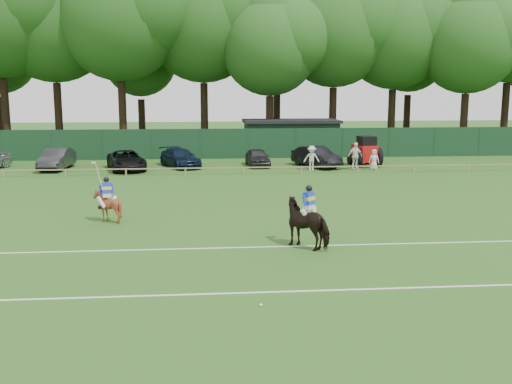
{
  "coord_description": "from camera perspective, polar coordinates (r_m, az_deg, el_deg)",
  "views": [
    {
      "loc": [
        -1.79,
        -22.69,
        5.97
      ],
      "look_at": [
        0.5,
        3.0,
        1.4
      ],
      "focal_mm": 42.0,
      "sensor_mm": 36.0,
      "label": 1
    }
  ],
  "objects": [
    {
      "name": "horse_dark",
      "position": [
        22.54,
        5.02,
        -2.96
      ],
      "size": [
        2.22,
        2.22,
        1.82
      ],
      "primitive_type": "imported",
      "rotation": [
        0.0,
        0.0,
        3.93
      ],
      "color": "black",
      "rests_on": "ground"
    },
    {
      "name": "suv_black",
      "position": [
        44.1,
        -12.24,
        2.96
      ],
      "size": [
        3.55,
        5.47,
        1.4
      ],
      "primitive_type": "imported",
      "rotation": [
        0.0,
        0.0,
        0.26
      ],
      "color": "black",
      "rests_on": "ground"
    },
    {
      "name": "polo_ball",
      "position": [
        16.71,
        0.47,
        -10.72
      ],
      "size": [
        0.09,
        0.09,
        0.09
      ],
      "primitive_type": "sphere",
      "color": "silver",
      "rests_on": "ground"
    },
    {
      "name": "spectator_left",
      "position": [
        43.22,
        5.32,
        3.24
      ],
      "size": [
        1.2,
        0.78,
        1.75
      ],
      "primitive_type": "imported",
      "rotation": [
        0.0,
        0.0,
        -0.12
      ],
      "color": "silver",
      "rests_on": "ground"
    },
    {
      "name": "estate_black",
      "position": [
        45.0,
        5.78,
        3.35
      ],
      "size": [
        3.38,
        4.87,
        1.52
      ],
      "primitive_type": "imported",
      "rotation": [
        0.0,
        0.0,
        0.43
      ],
      "color": "black",
      "rests_on": "ground"
    },
    {
      "name": "rider_dark",
      "position": [
        22.37,
        5.08,
        -0.99
      ],
      "size": [
        0.76,
        0.76,
        1.41
      ],
      "rotation": [
        0.0,
        0.0,
        3.93
      ],
      "color": "silver",
      "rests_on": "ground"
    },
    {
      "name": "horse_chestnut",
      "position": [
        27.42,
        -13.98,
        -1.31
      ],
      "size": [
        1.4,
        1.51,
        1.42
      ],
      "primitive_type": "imported",
      "rotation": [
        0.0,
        0.0,
        3.36
      ],
      "color": "maroon",
      "rests_on": "ground"
    },
    {
      "name": "spectator_right",
      "position": [
        44.06,
        11.17,
        3.05
      ],
      "size": [
        0.81,
        0.63,
        1.48
      ],
      "primitive_type": "imported",
      "rotation": [
        0.0,
        0.0,
        -0.23
      ],
      "color": "silver",
      "rests_on": "ground"
    },
    {
      "name": "ground",
      "position": [
        23.53,
        -0.57,
        -4.65
      ],
      "size": [
        160.0,
        160.0,
        0.0
      ],
      "primitive_type": "plane",
      "color": "#1E4C14",
      "rests_on": "ground"
    },
    {
      "name": "pitch_lines",
      "position": [
        20.17,
        0.23,
        -7.15
      ],
      "size": [
        60.0,
        5.1,
        0.01
      ],
      "color": "silver",
      "rests_on": "ground"
    },
    {
      "name": "tractor",
      "position": [
        45.96,
        10.34,
        3.78
      ],
      "size": [
        2.16,
        2.93,
        2.28
      ],
      "rotation": [
        0.0,
        0.0,
        0.13
      ],
      "color": "#B51210",
      "rests_on": "ground"
    },
    {
      "name": "tree_row",
      "position": [
        58.12,
        -1.33,
        4.16
      ],
      "size": [
        96.0,
        12.0,
        21.0
      ],
      "primitive_type": null,
      "color": "#26561C",
      "rests_on": "ground"
    },
    {
      "name": "hatch_grey",
      "position": [
        45.25,
        0.14,
        3.32
      ],
      "size": [
        1.81,
        4.0,
        1.33
      ],
      "primitive_type": "imported",
      "rotation": [
        0.0,
        0.0,
        0.06
      ],
      "color": "#2C2C2E",
      "rests_on": "ground"
    },
    {
      "name": "perimeter_fence",
      "position": [
        49.94,
        -3.03,
        4.62
      ],
      "size": [
        92.08,
        0.08,
        2.5
      ],
      "color": "#14351E",
      "rests_on": "ground"
    },
    {
      "name": "sedan_navy",
      "position": [
        45.07,
        -7.24,
        3.24
      ],
      "size": [
        3.65,
        5.12,
        1.38
      ],
      "primitive_type": "imported",
      "rotation": [
        0.0,
        0.0,
        0.41
      ],
      "color": "#0F1C31",
      "rests_on": "ground"
    },
    {
      "name": "sedan_grey",
      "position": [
        45.75,
        -18.45,
        3.0
      ],
      "size": [
        1.9,
        4.72,
        1.52
      ],
      "primitive_type": "imported",
      "rotation": [
        0.0,
        0.0,
        -0.06
      ],
      "color": "#2A2A2D",
      "rests_on": "ground"
    },
    {
      "name": "rider_chestnut",
      "position": [
        27.28,
        -14.04,
        0.08
      ],
      "size": [
        0.97,
        0.52,
        2.05
      ],
      "rotation": [
        0.0,
        0.0,
        3.36
      ],
      "color": "silver",
      "rests_on": "ground"
    },
    {
      "name": "utility_shed",
      "position": [
        53.45,
        3.32,
        5.28
      ],
      "size": [
        8.4,
        4.4,
        3.04
      ],
      "color": "#14331E",
      "rests_on": "ground"
    },
    {
      "name": "pitch_rail",
      "position": [
        41.1,
        -2.55,
        2.32
      ],
      "size": [
        62.1,
        0.1,
        0.5
      ],
      "color": "#997F5B",
      "rests_on": "ground"
    },
    {
      "name": "spectator_mid",
      "position": [
        43.85,
        9.42,
        3.39
      ],
      "size": [
        1.25,
        0.81,
        1.98
      ],
      "primitive_type": "imported",
      "rotation": [
        0.0,
        0.0,
        0.31
      ],
      "color": "white",
      "rests_on": "ground"
    }
  ]
}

